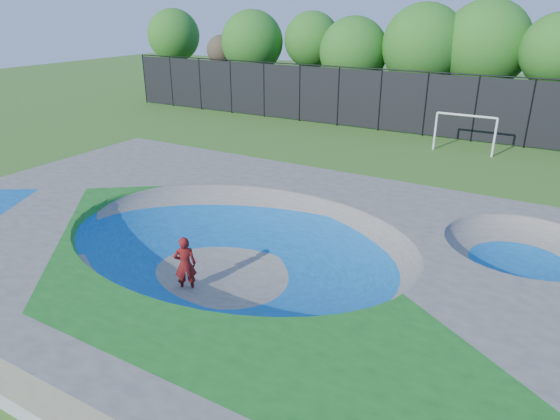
# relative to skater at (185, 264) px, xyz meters

# --- Properties ---
(ground) EXTENTS (120.00, 120.00, 0.00)m
(ground) POSITION_rel_skater_xyz_m (0.82, 1.45, -0.86)
(ground) COLOR #35651C
(ground) RESTS_ON ground
(skate_deck) EXTENTS (22.00, 14.00, 1.50)m
(skate_deck) POSITION_rel_skater_xyz_m (0.82, 1.45, -0.11)
(skate_deck) COLOR gray
(skate_deck) RESTS_ON ground
(skater) EXTENTS (0.75, 0.72, 1.73)m
(skater) POSITION_rel_skater_xyz_m (0.00, 0.00, 0.00)
(skater) COLOR red
(skater) RESTS_ON ground
(skateboard) EXTENTS (0.71, 0.71, 0.05)m
(skateboard) POSITION_rel_skater_xyz_m (0.00, 0.00, -0.84)
(skateboard) COLOR black
(skateboard) RESTS_ON ground
(soccer_goal) EXTENTS (3.34, 0.12, 2.20)m
(soccer_goal) POSITION_rel_skater_xyz_m (3.88, 19.45, 0.67)
(soccer_goal) COLOR white
(soccer_goal) RESTS_ON ground
(fence) EXTENTS (48.09, 0.09, 4.04)m
(fence) POSITION_rel_skater_xyz_m (0.82, 22.45, 1.23)
(fence) COLOR black
(fence) RESTS_ON ground
(treeline) EXTENTS (53.36, 7.06, 8.34)m
(treeline) POSITION_rel_skater_xyz_m (3.18, 27.50, 4.29)
(treeline) COLOR #413320
(treeline) RESTS_ON ground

